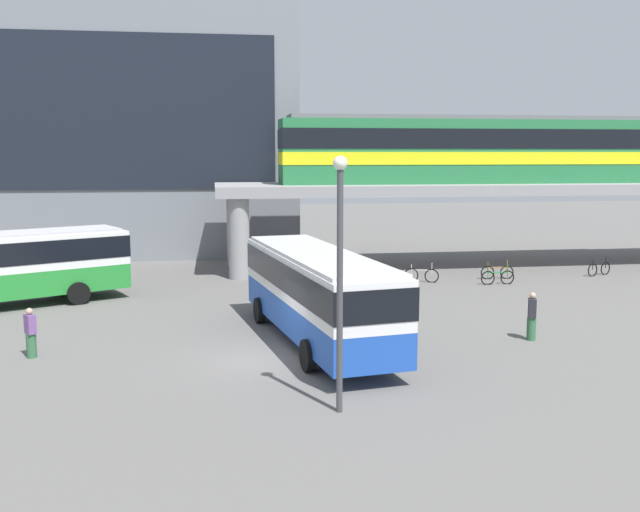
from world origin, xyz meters
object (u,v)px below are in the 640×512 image
station_building (59,128)px  train (486,149)px  bicycle_silver (421,275)px  bicycle_black (599,269)px  bus_main (317,287)px  bicycle_green (498,277)px  pedestrian_waiting_near_stop (31,334)px  bicycle_orange (371,276)px  bicycle_brown (497,272)px  pedestrian_by_bike_rack (532,318)px

station_building → train: bearing=-21.6°
station_building → bicycle_silver: 26.64m
station_building → bicycle_black: size_ratio=18.33×
bus_main → bicycle_silver: bus_main is taller
bicycle_green → pedestrian_waiting_near_stop: pedestrian_waiting_near_stop is taller
bicycle_silver → train: bearing=42.8°
bicycle_orange → bicycle_green: bearing=-12.6°
pedestrian_waiting_near_stop → bicycle_black: bearing=24.1°
bicycle_brown → bicycle_orange: same height
station_building → bicycle_orange: (17.94, -14.82, -7.85)m
train → bicycle_silver: size_ratio=14.31×
bus_main → bicycle_silver: bearing=57.3°
station_building → bicycle_black: (30.70, -14.48, -7.85)m
bus_main → bicycle_orange: 12.08m
bus_main → pedestrian_waiting_near_stop: bus_main is taller
bus_main → pedestrian_waiting_near_stop: size_ratio=6.86×
bicycle_brown → pedestrian_by_bike_rack: size_ratio=1.04×
bicycle_orange → pedestrian_waiting_near_stop: pedestrian_waiting_near_stop is taller
station_building → bicycle_green: (24.20, -16.22, -7.85)m
bus_main → bicycle_green: bearing=42.4°
bicycle_silver → bicycle_brown: bearing=4.1°
train → bicycle_black: 9.22m
bicycle_orange → pedestrian_waiting_near_stop: 18.06m
bicycle_green → bicycle_silver: 3.82m
station_building → bicycle_black: 34.84m
bicycle_brown → pedestrian_by_bike_rack: 12.60m
train → pedestrian_waiting_near_stop: (-21.65, -16.19, -6.07)m
bicycle_brown → bicycle_silver: (-4.23, -0.30, 0.00)m
pedestrian_waiting_near_stop → train: bearing=36.8°
bicycle_brown → bicycle_orange: size_ratio=1.00×
bicycle_green → pedestrian_waiting_near_stop: bearing=-153.2°
station_building → bicycle_brown: 29.88m
train → bicycle_black: bearing=-40.6°
train → bicycle_silver: train is taller
bus_main → bicycle_black: (17.17, 11.47, -1.63)m
bus_main → pedestrian_waiting_near_stop: bearing=-177.3°
pedestrian_waiting_near_stop → bicycle_orange: bearing=39.9°
bicycle_brown → bicycle_orange: (-6.87, -0.14, 0.00)m
station_building → pedestrian_waiting_near_stop: (4.08, -26.39, -7.44)m
station_building → bicycle_green: size_ratio=17.20×
train → bicycle_orange: (-7.79, -4.62, -6.48)m
bicycle_brown → bicycle_black: size_ratio=1.07×
train → bicycle_brown: (-0.92, -4.48, -6.48)m
bicycle_brown → bicycle_orange: bearing=-178.8°
bicycle_green → bicycle_black: 6.74m
bicycle_green → bus_main: bearing=-137.6°
bicycle_orange → bicycle_black: (12.76, 0.35, 0.00)m
bicycle_black → bicycle_brown: bearing=-178.0°
bicycle_black → pedestrian_waiting_near_stop: bearing=-155.9°
train → bicycle_orange: 11.13m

